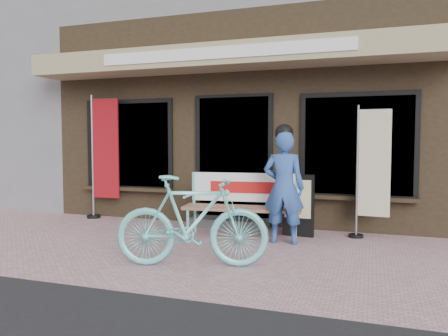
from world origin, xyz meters
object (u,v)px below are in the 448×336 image
(nobori_red, at_px, (104,155))
(menu_stand, at_px, (298,205))
(bench, at_px, (243,199))
(nobori_cream, at_px, (371,170))
(person, at_px, (284,185))
(bicycle, at_px, (192,221))

(nobori_red, xyz_separation_m, menu_stand, (3.60, -0.34, -0.69))
(bench, height_order, nobori_cream, nobori_cream)
(nobori_cream, bearing_deg, bench, -161.90)
(person, height_order, bicycle, person)
(nobori_red, height_order, menu_stand, nobori_red)
(person, relative_size, bicycle, 0.96)
(bench, distance_m, nobori_cream, 1.91)
(nobori_cream, bearing_deg, nobori_red, -177.70)
(bicycle, bearing_deg, bench, -19.52)
(menu_stand, bearing_deg, person, -99.98)
(nobori_red, distance_m, menu_stand, 3.69)
(person, distance_m, nobori_red, 3.60)
(bench, height_order, bicycle, bicycle)
(nobori_red, distance_m, nobori_cream, 4.63)
(bench, distance_m, person, 0.75)
(nobori_red, relative_size, menu_stand, 2.43)
(bench, xyz_separation_m, nobori_cream, (1.81, 0.44, 0.45))
(bench, distance_m, menu_stand, 0.83)
(bench, height_order, person, person)
(bench, relative_size, menu_stand, 1.91)
(bicycle, relative_size, nobori_cream, 0.89)
(bicycle, distance_m, nobori_red, 3.62)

